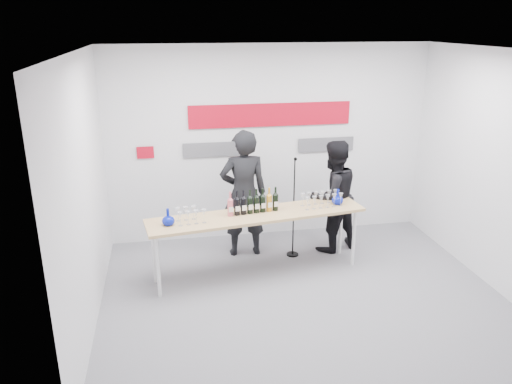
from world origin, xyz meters
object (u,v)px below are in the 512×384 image
(tasting_table, at_px, (257,218))
(presenter_right, at_px, (332,196))
(presenter_left, at_px, (244,194))
(mic_stand, at_px, (293,226))

(tasting_table, distance_m, presenter_right, 1.36)
(presenter_left, xyz_separation_m, mic_stand, (0.70, -0.21, -0.48))
(presenter_left, height_order, presenter_right, presenter_left)
(tasting_table, bearing_deg, presenter_right, 16.54)
(mic_stand, bearing_deg, tasting_table, -124.39)
(presenter_left, distance_m, presenter_right, 1.32)
(mic_stand, bearing_deg, presenter_left, -176.83)
(tasting_table, bearing_deg, presenter_left, 88.77)
(tasting_table, xyz_separation_m, presenter_left, (-0.08, 0.65, 0.13))
(presenter_right, bearing_deg, presenter_left, -22.32)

